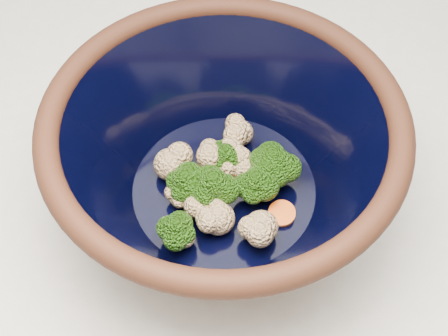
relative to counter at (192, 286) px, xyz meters
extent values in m
cube|color=silver|center=(0.00, 0.00, 0.00)|extent=(1.20, 1.20, 0.90)
cylinder|color=black|center=(0.09, -0.10, 0.46)|extent=(0.21, 0.21, 0.01)
torus|color=black|center=(0.09, -0.10, 0.59)|extent=(0.34, 0.34, 0.02)
cylinder|color=black|center=(0.09, -0.10, 0.48)|extent=(0.19, 0.19, 0.00)
cylinder|color=#608442|center=(0.12, -0.10, 0.49)|extent=(0.01, 0.01, 0.02)
ellipsoid|color=#2D6312|center=(0.12, -0.10, 0.52)|extent=(0.04, 0.04, 0.03)
cylinder|color=#608442|center=(0.14, -0.07, 0.49)|extent=(0.01, 0.01, 0.02)
ellipsoid|color=#2D6312|center=(0.14, -0.07, 0.52)|extent=(0.04, 0.04, 0.04)
cylinder|color=#608442|center=(0.06, -0.17, 0.49)|extent=(0.01, 0.01, 0.02)
ellipsoid|color=#2D6312|center=(0.06, -0.17, 0.51)|extent=(0.04, 0.04, 0.03)
cylinder|color=#608442|center=(0.05, -0.12, 0.49)|extent=(0.01, 0.01, 0.02)
ellipsoid|color=#2D6312|center=(0.05, -0.12, 0.51)|extent=(0.04, 0.04, 0.03)
cylinder|color=#608442|center=(0.08, -0.12, 0.49)|extent=(0.01, 0.01, 0.02)
ellipsoid|color=#2D6312|center=(0.08, -0.12, 0.52)|extent=(0.05, 0.05, 0.04)
cylinder|color=#608442|center=(0.08, -0.07, 0.49)|extent=(0.01, 0.01, 0.02)
ellipsoid|color=#2D6312|center=(0.08, -0.07, 0.51)|extent=(0.03, 0.03, 0.03)
cylinder|color=#608442|center=(0.13, -0.07, 0.49)|extent=(0.01, 0.01, 0.02)
ellipsoid|color=#2D6312|center=(0.13, -0.07, 0.52)|extent=(0.04, 0.04, 0.04)
sphere|color=beige|center=(0.08, -0.08, 0.50)|extent=(0.03, 0.03, 0.03)
sphere|color=beige|center=(0.03, -0.09, 0.50)|extent=(0.03, 0.03, 0.03)
sphere|color=beige|center=(0.09, -0.03, 0.50)|extent=(0.03, 0.03, 0.03)
sphere|color=beige|center=(0.09, -0.14, 0.50)|extent=(0.03, 0.03, 0.03)
sphere|color=beige|center=(0.07, -0.11, 0.50)|extent=(0.03, 0.03, 0.03)
sphere|color=beige|center=(0.10, -0.08, 0.50)|extent=(0.03, 0.03, 0.03)
sphere|color=beige|center=(0.14, -0.14, 0.50)|extent=(0.03, 0.03, 0.03)
sphere|color=beige|center=(0.08, -0.13, 0.50)|extent=(0.03, 0.03, 0.03)
sphere|color=beige|center=(0.07, -0.07, 0.50)|extent=(0.03, 0.03, 0.03)
sphere|color=beige|center=(0.06, -0.17, 0.50)|extent=(0.03, 0.03, 0.03)
sphere|color=beige|center=(0.05, -0.12, 0.50)|extent=(0.03, 0.03, 0.03)
cylinder|color=#D85209|center=(0.15, -0.11, 0.49)|extent=(0.03, 0.03, 0.01)
cylinder|color=#D85209|center=(0.08, -0.10, 0.49)|extent=(0.03, 0.03, 0.01)
cylinder|color=#D85209|center=(0.08, -0.10, 0.49)|extent=(0.03, 0.03, 0.01)
cylinder|color=#D85209|center=(0.12, -0.08, 0.49)|extent=(0.03, 0.03, 0.01)
camera|label=1|loc=(0.19, -0.45, 1.02)|focal=50.00mm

